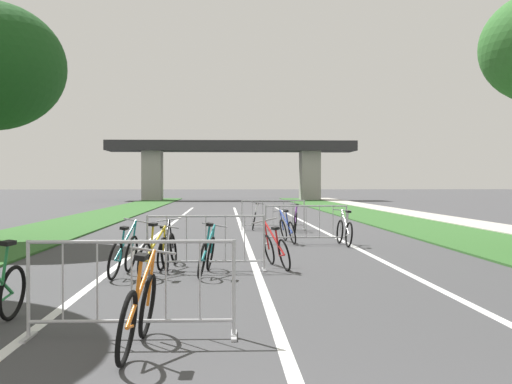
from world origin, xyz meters
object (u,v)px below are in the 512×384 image
(crowd_barrier_third, at_px, (306,225))
(bicycle_orange_5, at_px, (138,312))
(bicycle_red_4, at_px, (276,249))
(crowd_barrier_fourth, at_px, (273,215))
(bicycle_teal_0, at_px, (207,254))
(bicycle_silver_7, at_px, (344,231))
(crowd_barrier_nearest, at_px, (132,290))
(bicycle_teal_10, at_px, (124,255))
(bicycle_yellow_3, at_px, (154,255))
(bicycle_blue_6, at_px, (287,230))
(bicycle_black_9, at_px, (169,249))
(crowd_barrier_second, at_px, (206,243))
(bicycle_white_8, at_px, (254,219))
(bicycle_purple_1, at_px, (295,220))

(crowd_barrier_third, bearing_deg, bicycle_orange_5, -106.08)
(bicycle_red_4, bearing_deg, crowd_barrier_fourth, 73.65)
(bicycle_teal_0, bearing_deg, bicycle_silver_7, 61.45)
(crowd_barrier_nearest, distance_m, bicycle_red_4, 5.69)
(bicycle_red_4, xyz_separation_m, bicycle_teal_10, (-2.78, -0.92, 0.02))
(crowd_barrier_third, height_order, bicycle_yellow_3, crowd_barrier_third)
(bicycle_blue_6, distance_m, bicycle_teal_10, 6.89)
(bicycle_black_9, bearing_deg, bicycle_silver_7, 47.40)
(crowd_barrier_fourth, height_order, bicycle_silver_7, crowd_barrier_fourth)
(crowd_barrier_second, relative_size, bicycle_black_9, 1.34)
(bicycle_white_8, bearing_deg, bicycle_black_9, 80.39)
(crowd_barrier_fourth, xyz_separation_m, bicycle_teal_0, (-2.00, -10.43, -0.15))
(crowd_barrier_second, height_order, bicycle_blue_6, crowd_barrier_second)
(crowd_barrier_nearest, bearing_deg, bicycle_teal_0, 81.66)
(bicycle_teal_0, bearing_deg, crowd_barrier_third, 71.34)
(crowd_barrier_fourth, distance_m, bicycle_teal_10, 11.12)
(bicycle_yellow_3, xyz_separation_m, bicycle_blue_6, (2.98, 5.84, -0.01))
(bicycle_silver_7, distance_m, bicycle_black_9, 5.86)
(crowd_barrier_third, xyz_separation_m, bicycle_white_8, (-1.14, 5.42, -0.15))
(crowd_barrier_nearest, height_order, bicycle_yellow_3, crowd_barrier_nearest)
(bicycle_yellow_3, relative_size, bicycle_orange_5, 0.99)
(bicycle_purple_1, relative_size, bicycle_white_8, 1.03)
(crowd_barrier_second, distance_m, bicycle_purple_1, 9.86)
(bicycle_silver_7, bearing_deg, bicycle_teal_10, -136.56)
(crowd_barrier_second, xyz_separation_m, bicycle_orange_5, (-0.49, -5.53, -0.13))
(bicycle_teal_0, distance_m, bicycle_white_8, 10.94)
(bicycle_blue_6, bearing_deg, bicycle_orange_5, -111.14)
(crowd_barrier_fourth, relative_size, bicycle_purple_1, 1.29)
(bicycle_white_8, distance_m, bicycle_black_9, 10.09)
(bicycle_black_9, bearing_deg, bicycle_white_8, 81.73)
(crowd_barrier_nearest, xyz_separation_m, bicycle_black_9, (-0.11, 5.55, -0.16))
(bicycle_purple_1, height_order, bicycle_teal_10, bicycle_teal_10)
(bicycle_silver_7, distance_m, bicycle_white_8, 6.20)
(bicycle_teal_0, bearing_deg, bicycle_black_9, 134.06)
(bicycle_white_8, bearing_deg, bicycle_silver_7, 112.57)
(crowd_barrier_second, height_order, crowd_barrier_third, same)
(bicycle_purple_1, distance_m, bicycle_orange_5, 15.35)
(crowd_barrier_third, height_order, bicycle_red_4, crowd_barrier_third)
(crowd_barrier_fourth, height_order, bicycle_yellow_3, crowd_barrier_fourth)
(bicycle_red_4, relative_size, bicycle_black_9, 0.97)
(crowd_barrier_second, relative_size, bicycle_yellow_3, 1.30)
(bicycle_blue_6, bearing_deg, crowd_barrier_fourth, 82.56)
(crowd_barrier_third, height_order, bicycle_silver_7, crowd_barrier_third)
(crowd_barrier_fourth, relative_size, bicycle_teal_10, 1.35)
(crowd_barrier_nearest, distance_m, crowd_barrier_second, 5.03)
(crowd_barrier_second, distance_m, bicycle_teal_0, 0.47)
(crowd_barrier_fourth, distance_m, bicycle_orange_5, 15.72)
(bicycle_yellow_3, bearing_deg, bicycle_purple_1, 80.67)
(bicycle_white_8, bearing_deg, crowd_barrier_fourth, 148.56)
(bicycle_orange_5, bearing_deg, crowd_barrier_third, 77.05)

